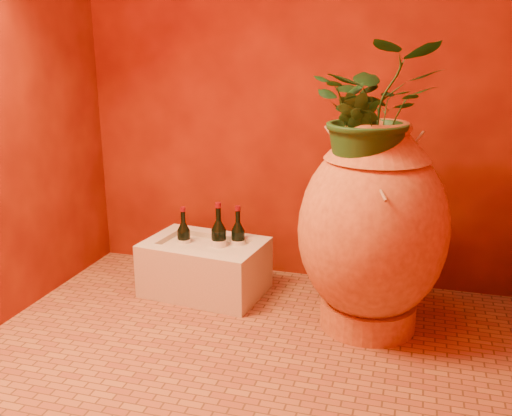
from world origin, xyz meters
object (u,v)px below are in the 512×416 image
(wine_bottle_b, at_px, (184,241))
(wine_bottle_c, at_px, (238,242))
(wine_bottle_a, at_px, (219,242))
(stone_basin, at_px, (205,268))
(amphora, at_px, (372,229))
(wall_tap, at_px, (360,145))

(wine_bottle_b, relative_size, wine_bottle_c, 0.95)
(wine_bottle_a, distance_m, wine_bottle_c, 0.11)
(stone_basin, bearing_deg, wine_bottle_a, 25.33)
(amphora, xyz_separation_m, stone_basin, (-0.91, 0.15, -0.36))
(wine_bottle_b, bearing_deg, amphora, -9.92)
(amphora, relative_size, wine_bottle_b, 3.27)
(amphora, bearing_deg, stone_basin, 170.77)
(amphora, xyz_separation_m, wine_bottle_b, (-1.05, 0.18, -0.23))
(wine_bottle_b, distance_m, wine_bottle_c, 0.31)
(wine_bottle_b, bearing_deg, wall_tap, 17.39)
(amphora, distance_m, wine_bottle_c, 0.81)
(wine_bottle_c, bearing_deg, amphora, -17.76)
(stone_basin, relative_size, wine_bottle_b, 2.22)
(wine_bottle_a, xyz_separation_m, wine_bottle_b, (-0.21, 0.00, -0.02))
(amphora, height_order, wall_tap, amphora)
(amphora, relative_size, wine_bottle_c, 3.12)
(wall_tap, bearing_deg, wine_bottle_a, -157.86)
(stone_basin, bearing_deg, wall_tap, 22.44)
(wall_tap, bearing_deg, wine_bottle_c, -159.40)
(wine_bottle_a, bearing_deg, wine_bottle_c, 31.52)
(stone_basin, xyz_separation_m, wine_bottle_a, (0.07, 0.03, 0.15))
(wine_bottle_b, bearing_deg, wine_bottle_a, -0.33)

